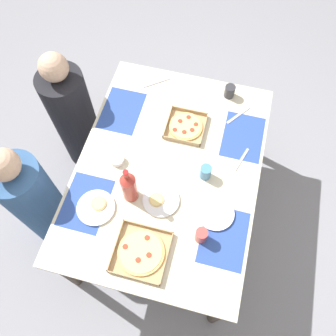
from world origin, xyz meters
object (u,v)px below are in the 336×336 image
at_px(plate_middle, 215,213).
at_px(plate_near_right, 161,200).
at_px(condiment_bowl, 117,160).
at_px(plate_near_left, 96,207).
at_px(cup_clear_left, 201,235).
at_px(soda_bottle, 129,187).
at_px(diner_left_seat, 36,201).
at_px(pizza_box_corner_left, 141,252).
at_px(cup_red, 206,172).
at_px(cup_dark, 230,91).
at_px(pizza_box_corner_right, 186,126).
at_px(diner_right_seat, 74,118).

xyz_separation_m(plate_middle, plate_near_right, (-0.00, 0.34, 0.00)).
height_order(plate_middle, condiment_bowl, condiment_bowl).
bearing_deg(plate_near_left, cup_clear_left, -92.09).
distance_m(soda_bottle, condiment_bowl, 0.28).
height_order(plate_near_right, condiment_bowl, condiment_bowl).
distance_m(soda_bottle, diner_left_seat, 0.77).
bearing_deg(pizza_box_corner_left, cup_clear_left, -61.55).
xyz_separation_m(cup_red, cup_dark, (0.66, -0.03, -0.01)).
bearing_deg(pizza_box_corner_left, cup_dark, -13.02).
bearing_deg(cup_clear_left, plate_near_right, 59.69).
bearing_deg(pizza_box_corner_left, diner_left_seat, 75.99).
relative_size(plate_middle, cup_red, 2.21).
bearing_deg(pizza_box_corner_left, pizza_box_corner_right, -3.17).
distance_m(plate_near_right, diner_right_seat, 1.05).
bearing_deg(pizza_box_corner_right, cup_dark, -34.53).
distance_m(soda_bottle, cup_dark, 1.01).
bearing_deg(pizza_box_corner_right, diner_right_seat, 88.39).
relative_size(soda_bottle, condiment_bowl, 3.65).
bearing_deg(plate_near_right, pizza_box_corner_right, -2.60).
relative_size(plate_middle, soda_bottle, 0.70).
xyz_separation_m(plate_near_right, diner_left_seat, (-0.13, 0.84, -0.25)).
distance_m(pizza_box_corner_left, plate_near_right, 0.33).
bearing_deg(pizza_box_corner_left, condiment_bowl, 30.98).
height_order(pizza_box_corner_left, plate_near_left, pizza_box_corner_left).
distance_m(plate_near_right, diner_left_seat, 0.89).
xyz_separation_m(pizza_box_corner_left, plate_near_left, (0.19, 0.33, -0.00)).
bearing_deg(cup_red, diner_left_seat, 108.47).
xyz_separation_m(diner_left_seat, diner_right_seat, (0.70, 0.00, 0.01)).
height_order(cup_clear_left, cup_dark, cup_clear_left).
xyz_separation_m(plate_near_left, condiment_bowl, (0.33, -0.02, 0.01)).
bearing_deg(cup_red, plate_near_left, 122.54).
bearing_deg(cup_dark, diner_right_seat, 105.95).
xyz_separation_m(cup_dark, diner_left_seat, (-1.02, 1.10, -0.28)).
distance_m(plate_near_left, cup_red, 0.69).
height_order(plate_near_left, diner_left_seat, diner_left_seat).
relative_size(cup_clear_left, cup_red, 1.07).
relative_size(cup_dark, condiment_bowl, 1.02).
relative_size(pizza_box_corner_right, soda_bottle, 0.79).
xyz_separation_m(plate_near_left, cup_red, (0.37, -0.58, 0.04)).
distance_m(cup_clear_left, condiment_bowl, 0.71).
xyz_separation_m(plate_middle, condiment_bowl, (0.19, 0.67, 0.01)).
distance_m(cup_red, cup_dark, 0.66).
height_order(pizza_box_corner_right, diner_left_seat, diner_left_seat).
distance_m(diner_left_seat, diner_right_seat, 0.70).
distance_m(plate_middle, condiment_bowl, 0.70).
bearing_deg(cup_dark, plate_near_right, 163.82).
bearing_deg(cup_dark, plate_near_left, 149.12).
bearing_deg(pizza_box_corner_right, cup_clear_left, -160.27).
bearing_deg(diner_left_seat, plate_near_right, -81.50).
height_order(plate_middle, diner_left_seat, diner_left_seat).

